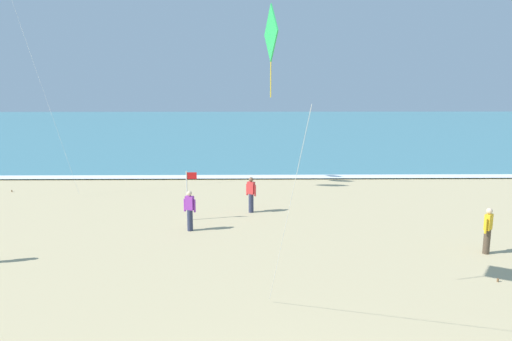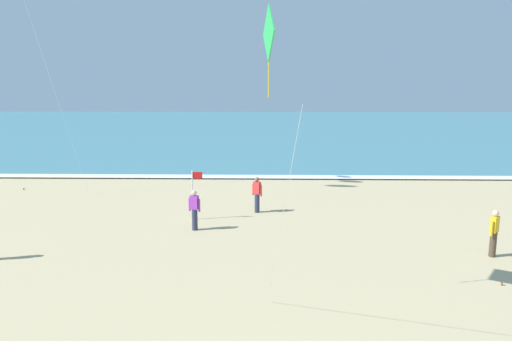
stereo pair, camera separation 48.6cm
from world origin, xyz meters
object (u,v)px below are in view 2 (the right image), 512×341
Objects in this scene: bystander_red_top at (257,194)px; bystander_yellow_top at (494,233)px; bystander_purple_top at (195,210)px; lifeguard_flag at (194,190)px; kite_diamond_emerald_low at (269,41)px.

bystander_yellow_top is (7.94, -5.33, 0.00)m from bystander_red_top.
lifeguard_flag reaches higher than bystander_purple_top.
bystander_yellow_top is at bearing 26.15° from kite_diamond_emerald_low.
kite_diamond_emerald_low is at bearing -87.01° from bystander_red_top.
kite_diamond_emerald_low reaches higher than bystander_purple_top.
bystander_yellow_top is at bearing -14.62° from bystander_purple_top.
kite_diamond_emerald_low is 9.99m from lifeguard_flag.
bystander_red_top is at bearing 146.13° from bystander_yellow_top.
bystander_purple_top is at bearing 114.18° from kite_diamond_emerald_low.
bystander_yellow_top is 11.34m from lifeguard_flag.
bystander_purple_top is (-2.38, -2.63, 0.00)m from bystander_red_top.
bystander_red_top is at bearing 24.57° from lifeguard_flag.
kite_diamond_emerald_low is 10.19m from bystander_yellow_top.
bystander_red_top is 0.76× the size of lifeguard_flag.
kite_diamond_emerald_low is 10.76m from bystander_red_top.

